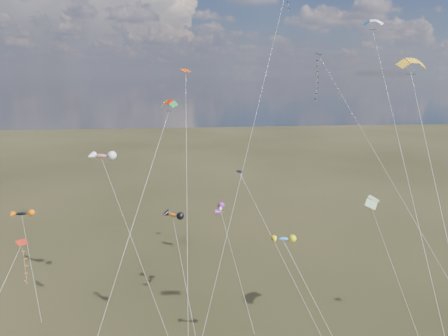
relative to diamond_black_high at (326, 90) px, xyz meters
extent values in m
cube|color=black|center=(-0.76, 1.67, 4.99)|extent=(1.03, 1.05, 0.29)
cylinder|color=silver|center=(5.34, -11.81, -11.49)|extent=(12.22, 26.99, 32.99)
cylinder|color=silver|center=(-12.51, -9.14, -6.29)|extent=(15.19, 24.87, 43.40)
cube|color=black|center=(-13.17, -7.17, -9.68)|extent=(1.02, 1.03, 0.23)
cylinder|color=silver|center=(-8.86, -13.57, -18.83)|extent=(8.66, 12.83, 18.32)
cube|color=#AF210F|center=(-35.78, -17.73, -13.45)|extent=(1.23, 1.23, 0.31)
cube|color=#D33900|center=(-19.65, -7.78, 2.63)|extent=(1.29, 1.27, 0.39)
cylinder|color=silver|center=(-20.01, -19.76, -12.67)|extent=(0.73, 23.98, 30.63)
cylinder|color=silver|center=(2.42, -19.64, -9.64)|extent=(2.62, 29.18, 36.69)
cylinder|color=silver|center=(2.73, -18.98, -19.70)|extent=(3.54, 9.22, 16.58)
cylinder|color=silver|center=(-26.19, -20.30, -14.27)|extent=(9.33, 14.88, 27.43)
ellipsoid|color=black|center=(-41.68, -2.49, -15.81)|extent=(2.84, 1.22, 0.97)
cylinder|color=silver|center=(-39.91, -5.88, -21.90)|extent=(3.56, 6.79, 12.18)
cube|color=#332316|center=(-38.15, -9.26, -27.92)|extent=(0.10, 0.10, 0.12)
ellipsoid|color=#D1580A|center=(-21.57, -10.74, -13.76)|extent=(2.61, 2.35, 1.02)
cylinder|color=silver|center=(-20.17, -15.14, -20.87)|extent=(2.84, 8.82, 14.24)
ellipsoid|color=silver|center=(-15.57, -6.73, -14.57)|extent=(1.33, 2.64, 0.89)
cylinder|color=silver|center=(-13.90, -10.53, -21.27)|extent=(3.38, 7.64, 13.42)
cube|color=#332316|center=(-12.22, -14.33, -27.92)|extent=(0.10, 0.10, 0.12)
ellipsoid|color=red|center=(-31.23, -0.46, -8.63)|extent=(4.01, 2.81, 1.40)
cylinder|color=silver|center=(-26.73, -7.37, -18.30)|extent=(9.02, 13.85, 19.37)
ellipsoid|color=#2A81D3|center=(-10.05, -17.51, -14.39)|extent=(2.15, 0.99, 0.81)
cylinder|color=silver|center=(-6.83, -22.06, -21.18)|extent=(6.48, 9.13, 13.61)
camera|label=1|loc=(-20.31, -55.11, 2.30)|focal=32.00mm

